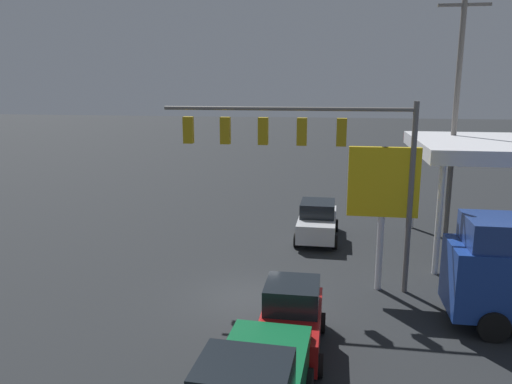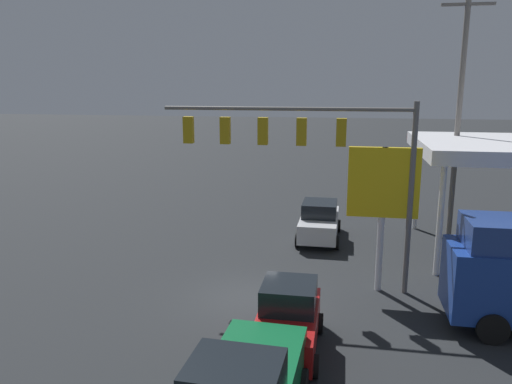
{
  "view_description": "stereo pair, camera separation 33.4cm",
  "coord_description": "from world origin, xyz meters",
  "px_view_note": "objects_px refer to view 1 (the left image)",
  "views": [
    {
      "loc": [
        -2.99,
        16.68,
        7.66
      ],
      "look_at": [
        0.0,
        -2.0,
        3.54
      ],
      "focal_mm": 35.0,
      "sensor_mm": 36.0,
      "label": 1
    },
    {
      "loc": [
        -3.31,
        16.63,
        7.66
      ],
      "look_at": [
        0.0,
        -2.0,
        3.54
      ],
      "focal_mm": 35.0,
      "sensor_mm": 36.0,
      "label": 2
    }
  ],
  "objects_px": {
    "sedan_far": "(317,221)",
    "utility_pole": "(455,114)",
    "traffic_signal_assembly": "(303,145)",
    "price_sign": "(383,188)",
    "hatchback_crossing": "(291,319)"
  },
  "relations": [
    {
      "from": "sedan_far",
      "to": "utility_pole",
      "type": "bearing_deg",
      "value": 103.72
    },
    {
      "from": "traffic_signal_assembly",
      "to": "utility_pole",
      "type": "relative_size",
      "value": 0.78
    },
    {
      "from": "utility_pole",
      "to": "price_sign",
      "type": "relative_size",
      "value": 2.18
    },
    {
      "from": "price_sign",
      "to": "sedan_far",
      "type": "relative_size",
      "value": 1.23
    },
    {
      "from": "hatchback_crossing",
      "to": "sedan_far",
      "type": "xyz_separation_m",
      "value": [
        -0.34,
        -10.83,
        0.0
      ]
    },
    {
      "from": "utility_pole",
      "to": "hatchback_crossing",
      "type": "height_order",
      "value": "utility_pole"
    },
    {
      "from": "traffic_signal_assembly",
      "to": "sedan_far",
      "type": "height_order",
      "value": "traffic_signal_assembly"
    },
    {
      "from": "traffic_signal_assembly",
      "to": "sedan_far",
      "type": "bearing_deg",
      "value": -93.81
    },
    {
      "from": "traffic_signal_assembly",
      "to": "hatchback_crossing",
      "type": "xyz_separation_m",
      "value": [
        -0.06,
        4.82,
        -4.52
      ]
    },
    {
      "from": "traffic_signal_assembly",
      "to": "price_sign",
      "type": "distance_m",
      "value": 3.32
    },
    {
      "from": "hatchback_crossing",
      "to": "sedan_far",
      "type": "distance_m",
      "value": 10.83
    },
    {
      "from": "utility_pole",
      "to": "sedan_far",
      "type": "bearing_deg",
      "value": 13.05
    },
    {
      "from": "traffic_signal_assembly",
      "to": "utility_pole",
      "type": "bearing_deg",
      "value": -132.52
    },
    {
      "from": "price_sign",
      "to": "hatchback_crossing",
      "type": "distance_m",
      "value": 6.42
    },
    {
      "from": "price_sign",
      "to": "sedan_far",
      "type": "xyz_separation_m",
      "value": [
        2.54,
        -5.92,
        -2.97
      ]
    }
  ]
}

